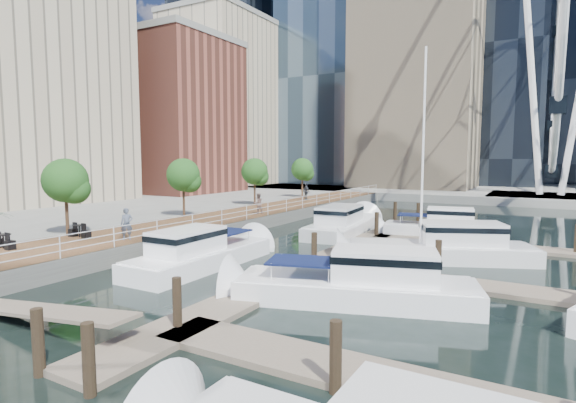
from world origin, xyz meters
The scene contains 15 objects.
ground centered at (0.00, 0.00, 0.00)m, with size 520.00×520.00×0.00m, color black.
boardwalk centered at (-9.00, 15.00, 0.50)m, with size 6.00×60.00×1.00m, color brown.
seawall centered at (-6.00, 15.00, 0.50)m, with size 0.25×60.00×1.00m, color #595954.
land_inland centered at (-36.00, 15.00, 0.50)m, with size 48.00×90.00×1.00m, color gray.
land_far centered at (0.00, 102.00, 0.50)m, with size 200.00×114.00×1.00m, color gray.
pier centered at (14.00, 52.00, 0.50)m, with size 14.00×12.00×1.00m, color gray.
railing centered at (-6.10, 15.00, 1.52)m, with size 0.10×60.00×1.05m, color white, non-canonical shape.
floating_docks centered at (7.97, 9.98, 0.49)m, with size 16.00×34.00×2.60m.
midrise_condos centered at (-33.57, 26.82, 13.42)m, with size 19.00×67.00×28.00m.
street_trees centered at (-11.40, 14.00, 4.29)m, with size 2.60×42.60×4.60m.
yacht_foreground centered at (6.92, 3.64, 0.00)m, with size 2.72×10.17×2.15m, color white, non-canonical shape.
pedestrian_near centered at (-7.27, 4.84, 1.91)m, with size 0.66×0.43×1.81m, color #4C5566.
pedestrian_mid centered at (-7.34, 18.44, 1.86)m, with size 0.83×0.65×1.71m, color #806358.
pedestrian_far centered at (-9.51, 31.36, 1.94)m, with size 1.10×0.46×1.87m, color #2F333A.
moored_yachts centered at (8.20, 11.16, 0.00)m, with size 25.64×32.23×11.50m.
Camera 1 is at (13.09, -12.50, 5.63)m, focal length 28.00 mm.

